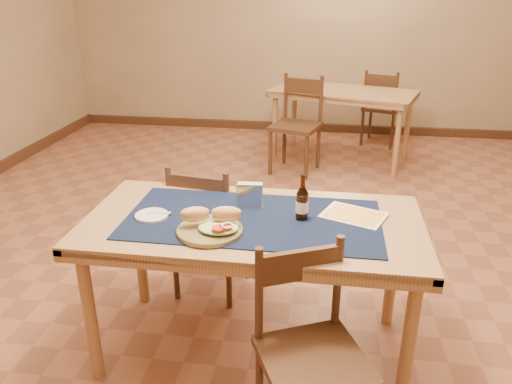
# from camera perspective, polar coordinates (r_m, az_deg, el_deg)

# --- Properties ---
(room) EXTENTS (6.04, 7.04, 2.84)m
(room) POSITION_cam_1_polar(r_m,az_deg,el_deg) (2.95, 2.09, 15.23)
(room) COLOR #935840
(room) RESTS_ON ground
(main_table) EXTENTS (1.60, 0.80, 0.75)m
(main_table) POSITION_cam_1_polar(r_m,az_deg,el_deg) (2.41, -0.35, -4.92)
(main_table) COLOR #A57A4D
(main_table) RESTS_ON ground
(placemat) EXTENTS (1.20, 0.60, 0.01)m
(placemat) POSITION_cam_1_polar(r_m,az_deg,el_deg) (2.37, -0.36, -3.09)
(placemat) COLOR #0E1A36
(placemat) RESTS_ON main_table
(baseboard) EXTENTS (6.00, 7.00, 0.10)m
(baseboard) POSITION_cam_1_polar(r_m,az_deg,el_deg) (3.40, 1.76, -7.96)
(baseboard) COLOR #402517
(baseboard) RESTS_ON ground
(back_table) EXTENTS (1.61, 1.13, 0.75)m
(back_table) POSITION_cam_1_polar(r_m,az_deg,el_deg) (5.43, 9.89, 10.53)
(back_table) COLOR #A57A4D
(back_table) RESTS_ON ground
(chair_main_far) EXTENTS (0.45, 0.45, 0.86)m
(chair_main_far) POSITION_cam_1_polar(r_m,az_deg,el_deg) (2.98, -5.42, -4.03)
(chair_main_far) COLOR #402517
(chair_main_far) RESTS_ON ground
(chair_main_near) EXTENTS (0.53, 0.53, 0.86)m
(chair_main_near) POSITION_cam_1_polar(r_m,az_deg,el_deg) (2.08, 6.19, -17.53)
(chair_main_near) COLOR #402517
(chair_main_near) RESTS_ON ground
(chair_back_near) EXTENTS (0.54, 0.54, 0.95)m
(chair_back_near) POSITION_cam_1_polar(r_m,az_deg,el_deg) (5.05, 4.72, 7.85)
(chair_back_near) COLOR #402517
(chair_back_near) RESTS_ON ground
(chair_back_far) EXTENTS (0.52, 0.52, 0.88)m
(chair_back_far) POSITION_cam_1_polar(r_m,az_deg,el_deg) (6.08, 14.18, 9.45)
(chair_back_far) COLOR #402517
(chair_back_far) RESTS_ON ground
(sandwich_plate) EXTENTS (0.30, 0.30, 0.11)m
(sandwich_plate) POSITION_cam_1_polar(r_m,az_deg,el_deg) (2.23, -5.06, -3.90)
(sandwich_plate) COLOR olive
(sandwich_plate) RESTS_ON placemat
(side_plate) EXTENTS (0.16, 0.16, 0.01)m
(side_plate) POSITION_cam_1_polar(r_m,az_deg,el_deg) (2.43, -11.83, -2.60)
(side_plate) COLOR silver
(side_plate) RESTS_ON placemat
(fork) EXTENTS (0.12, 0.04, 0.00)m
(fork) POSITION_cam_1_polar(r_m,az_deg,el_deg) (2.43, -10.86, -2.37)
(fork) COLOR #8ACD70
(fork) RESTS_ON side_plate
(beer_bottle) EXTENTS (0.06, 0.06, 0.22)m
(beer_bottle) POSITION_cam_1_polar(r_m,az_deg,el_deg) (2.34, 5.30, -1.25)
(beer_bottle) COLOR #401D0B
(beer_bottle) RESTS_ON placemat
(napkin_holder) EXTENTS (0.14, 0.06, 0.12)m
(napkin_holder) POSITION_cam_1_polar(r_m,az_deg,el_deg) (2.47, -0.74, -0.42)
(napkin_holder) COLOR silver
(napkin_holder) RESTS_ON placemat
(menu_card) EXTENTS (0.35, 0.30, 0.01)m
(menu_card) POSITION_cam_1_polar(r_m,az_deg,el_deg) (2.44, 11.11, -2.58)
(menu_card) COLOR beige
(menu_card) RESTS_ON placemat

